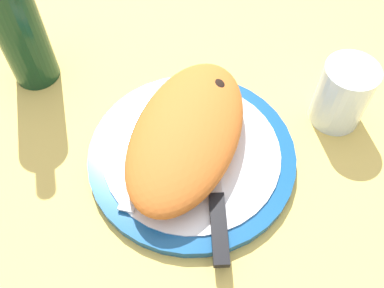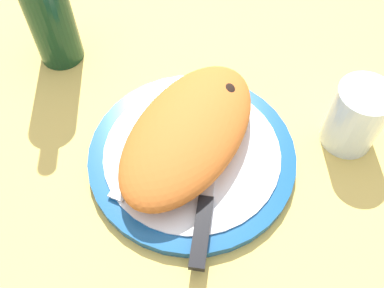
# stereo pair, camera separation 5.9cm
# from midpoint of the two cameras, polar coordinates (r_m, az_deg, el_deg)

# --- Properties ---
(ground_plane) EXTENTS (1.50, 1.50, 0.03)m
(ground_plane) POSITION_cam_midpoint_polar(r_m,az_deg,el_deg) (0.64, 2.65, -2.86)
(ground_plane) COLOR #DBB756
(plate) EXTENTS (0.30, 0.30, 0.02)m
(plate) POSITION_cam_midpoint_polar(r_m,az_deg,el_deg) (0.62, 2.74, -1.73)
(plate) COLOR navy
(plate) RESTS_ON ground_plane
(calzone) EXTENTS (0.29, 0.21, 0.06)m
(calzone) POSITION_cam_midpoint_polar(r_m,az_deg,el_deg) (0.59, 2.35, 1.34)
(calzone) COLOR #C16023
(calzone) RESTS_ON plate
(fork) EXTENTS (0.17, 0.04, 0.00)m
(fork) POSITION_cam_midpoint_polar(r_m,az_deg,el_deg) (0.60, -4.13, -2.12)
(fork) COLOR silver
(fork) RESTS_ON plate
(knife) EXTENTS (0.23, 0.04, 0.01)m
(knife) POSITION_cam_midpoint_polar(r_m,az_deg,el_deg) (0.56, 4.70, -8.95)
(knife) COLOR silver
(knife) RESTS_ON plate
(water_glass) EXTENTS (0.08, 0.08, 0.10)m
(water_glass) POSITION_cam_midpoint_polar(r_m,az_deg,el_deg) (0.66, 23.03, 2.76)
(water_glass) COLOR silver
(water_glass) RESTS_ON ground_plane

